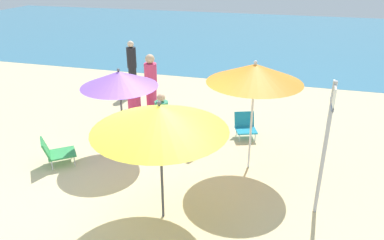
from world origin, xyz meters
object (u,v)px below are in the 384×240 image
(warning_sign, at_px, (327,132))
(umbrella_yellow, at_px, (160,118))
(person_c, at_px, (164,112))
(person_b, at_px, (132,67))
(person_d, at_px, (151,87))
(beach_chair_b, at_px, (55,152))
(beach_chair_c, at_px, (188,138))
(beach_chair_a, at_px, (245,125))
(umbrella_purple, at_px, (119,79))
(umbrella_orange, at_px, (255,73))
(person_a, at_px, (133,107))

(warning_sign, bearing_deg, umbrella_yellow, -160.40)
(person_c, bearing_deg, person_b, 98.87)
(person_c, height_order, person_d, person_d)
(beach_chair_b, distance_m, beach_chair_c, 2.62)
(beach_chair_a, bearing_deg, person_c, -105.47)
(umbrella_purple, bearing_deg, warning_sign, -15.67)
(person_c, xyz_separation_m, person_d, (-0.50, 0.51, 0.39))
(person_d, bearing_deg, beach_chair_b, -159.52)
(umbrella_yellow, relative_size, person_c, 2.17)
(umbrella_yellow, distance_m, umbrella_purple, 2.39)
(umbrella_orange, xyz_separation_m, beach_chair_a, (-0.26, 1.32, -1.61))
(person_d, bearing_deg, umbrella_yellow, -114.88)
(umbrella_orange, relative_size, beach_chair_a, 3.42)
(person_d, bearing_deg, beach_chair_a, -56.97)
(person_c, relative_size, person_d, 0.55)
(person_a, bearing_deg, umbrella_orange, 164.84)
(person_c, bearing_deg, umbrella_orange, -58.27)
(umbrella_yellow, relative_size, beach_chair_a, 3.18)
(beach_chair_c, bearing_deg, person_d, 161.73)
(umbrella_purple, distance_m, beach_chair_c, 1.83)
(person_a, relative_size, warning_sign, 0.45)
(person_c, distance_m, warning_sign, 4.12)
(umbrella_purple, height_order, warning_sign, warning_sign)
(umbrella_purple, distance_m, warning_sign, 3.95)
(beach_chair_b, distance_m, warning_sign, 4.94)
(beach_chair_a, distance_m, beach_chair_b, 4.02)
(umbrella_yellow, xyz_separation_m, beach_chair_c, (-0.22, 2.17, -1.38))
(beach_chair_a, xyz_separation_m, beach_chair_b, (-3.35, -2.23, 0.01))
(umbrella_orange, xyz_separation_m, warning_sign, (1.21, -1.07, -0.49))
(warning_sign, bearing_deg, person_a, 152.44)
(beach_chair_c, relative_size, person_d, 0.44)
(person_a, distance_m, person_b, 2.41)
(umbrella_purple, xyz_separation_m, beach_chair_a, (2.34, 1.32, -1.28))
(umbrella_yellow, bearing_deg, person_d, 113.72)
(umbrella_purple, distance_m, person_d, 1.82)
(warning_sign, bearing_deg, beach_chair_b, 179.13)
(umbrella_yellow, bearing_deg, person_c, 109.23)
(warning_sign, bearing_deg, umbrella_purple, 165.31)
(umbrella_orange, height_order, person_d, umbrella_orange)
(person_c, bearing_deg, beach_chair_c, -74.74)
(umbrella_orange, bearing_deg, person_b, 139.13)
(umbrella_orange, distance_m, person_a, 3.43)
(umbrella_yellow, bearing_deg, umbrella_orange, 59.50)
(beach_chair_b, bearing_deg, person_c, 15.54)
(person_a, height_order, person_d, person_d)
(person_b, relative_size, person_c, 1.72)
(beach_chair_c, distance_m, person_c, 1.18)
(umbrella_yellow, xyz_separation_m, umbrella_orange, (1.08, 1.84, 0.20))
(warning_sign, bearing_deg, beach_chair_c, 151.82)
(beach_chair_a, xyz_separation_m, person_d, (-2.36, 0.35, 0.57))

